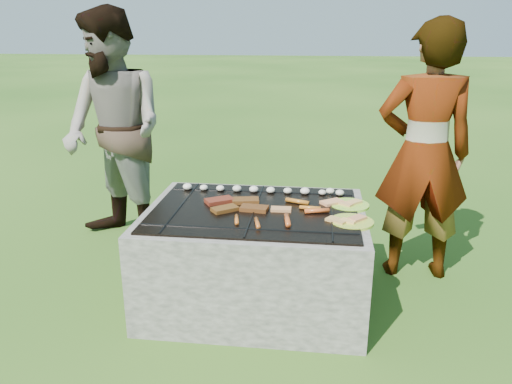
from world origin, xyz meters
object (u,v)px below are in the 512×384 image
plate_far (349,205)px  plate_near (352,222)px  fire_pit (255,259)px  bystander (114,131)px  cook (424,154)px

plate_far → plate_near: bearing=-89.9°
fire_pit → plate_near: (0.56, -0.13, 0.33)m
plate_near → bystander: bystander is taller
cook → bystander: (-2.21, 0.26, 0.04)m
plate_near → fire_pit: bearing=166.5°
cook → bystander: bystander is taller
fire_pit → cook: cook is taller
fire_pit → plate_far: plate_far is taller
plate_near → cook: size_ratio=0.14×
bystander → plate_near: bearing=5.5°
cook → plate_near: bearing=50.7°
plate_far → plate_near: (0.00, -0.28, 0.00)m
bystander → fire_pit: bearing=-0.4°
fire_pit → plate_near: plate_near is taller
plate_far → bystander: (-1.72, 0.63, 0.29)m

